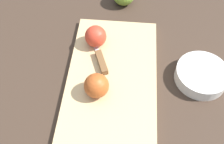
{
  "coord_description": "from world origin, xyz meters",
  "views": [
    {
      "loc": [
        -0.4,
        -0.11,
        0.63
      ],
      "look_at": [
        0.0,
        0.0,
        0.04
      ],
      "focal_mm": 42.0,
      "sensor_mm": 36.0,
      "label": 1
    }
  ],
  "objects_px": {
    "apple_half_right": "(96,36)",
    "bowl": "(202,75)",
    "knife": "(100,59)",
    "apple_half_left": "(96,86)"
  },
  "relations": [
    {
      "from": "apple_half_left",
      "to": "bowl",
      "type": "height_order",
      "value": "apple_half_left"
    },
    {
      "from": "apple_half_left",
      "to": "apple_half_right",
      "type": "distance_m",
      "value": 0.17
    },
    {
      "from": "knife",
      "to": "bowl",
      "type": "bearing_deg",
      "value": -116.41
    },
    {
      "from": "apple_half_right",
      "to": "knife",
      "type": "bearing_deg",
      "value": 47.79
    },
    {
      "from": "apple_half_left",
      "to": "bowl",
      "type": "xyz_separation_m",
      "value": [
        0.13,
        -0.27,
        -0.03
      ]
    },
    {
      "from": "apple_half_left",
      "to": "apple_half_right",
      "type": "bearing_deg",
      "value": 164.88
    },
    {
      "from": "apple_half_right",
      "to": "bowl",
      "type": "distance_m",
      "value": 0.32
    },
    {
      "from": "bowl",
      "to": "apple_half_right",
      "type": "bearing_deg",
      "value": 84.33
    },
    {
      "from": "apple_half_left",
      "to": "apple_half_right",
      "type": "xyz_separation_m",
      "value": [
        0.16,
        0.05,
        -0.0
      ]
    },
    {
      "from": "apple_half_right",
      "to": "knife",
      "type": "relative_size",
      "value": 0.39
    }
  ]
}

